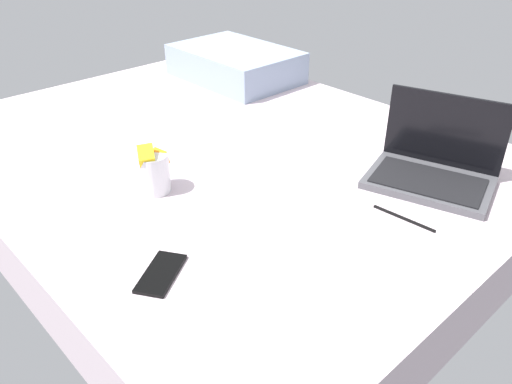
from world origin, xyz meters
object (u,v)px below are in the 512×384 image
Objects in this scene: snack_cup at (153,171)px; pillow at (235,64)px; laptop at (434,167)px; cell_phone at (161,273)px.

pillow is (-57.03, 78.76, 0.50)cm from snack_cup.
cell_phone is (-17.56, -79.23, -4.01)cm from laptop.
snack_cup is 36.82cm from cell_phone.
laptop is 81.25cm from cell_phone.
snack_cup is 97.24cm from pillow.
pillow is (-88.06, 97.77, 6.10)cm from cell_phone.
laptop is 0.74× the size of pillow.
pillow reaches higher than cell_phone.
cell_phone is at bearing -119.60° from laptop.
laptop is 107.25cm from pillow.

